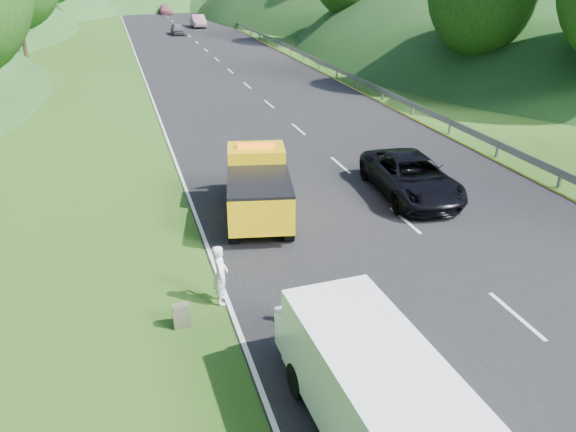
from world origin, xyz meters
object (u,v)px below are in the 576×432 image
object	(u,v)px
child	(298,325)
passing_suv	(409,195)
woman	(222,302)
suitcase	(181,316)
tow_truck	(258,186)
white_van	(372,388)

from	to	relation	value
child	passing_suv	xyz separation A→B (m)	(6.68, 6.75, 0.00)
woman	passing_suv	xyz separation A→B (m)	(8.31, 5.19, 0.00)
suitcase	passing_suv	bearing A→B (deg)	32.29
tow_truck	suitcase	xyz separation A→B (m)	(-3.42, -5.81, -0.83)
child	passing_suv	bearing A→B (deg)	70.20
woman	suitcase	size ratio (longest dim) A/B	2.55
passing_suv	suitcase	bearing A→B (deg)	-142.79
tow_truck	passing_suv	world-z (taller)	tow_truck
tow_truck	suitcase	distance (m)	6.80
child	suitcase	distance (m)	2.90
woman	suitcase	world-z (taller)	woman
tow_truck	white_van	xyz separation A→B (m)	(-0.51, -10.42, 0.05)
white_van	passing_suv	distance (m)	12.49
white_van	passing_suv	bearing A→B (deg)	56.18
white_van	child	size ratio (longest dim) A/B	6.32
tow_truck	child	xyz separation A→B (m)	(-0.65, -6.58, -1.15)
white_van	woman	distance (m)	5.80
woman	white_van	bearing A→B (deg)	-149.85
passing_suv	woman	bearing A→B (deg)	-143.11
tow_truck	white_van	size ratio (longest dim) A/B	0.95
woman	child	bearing A→B (deg)	-121.83
woman	passing_suv	world-z (taller)	woman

